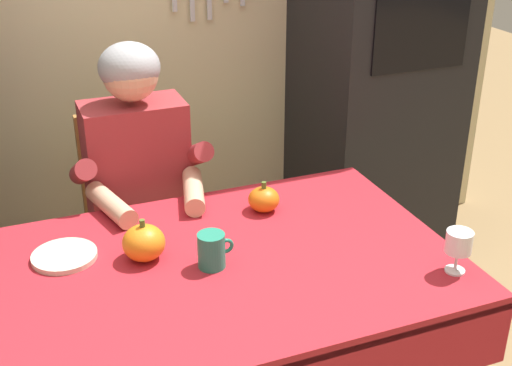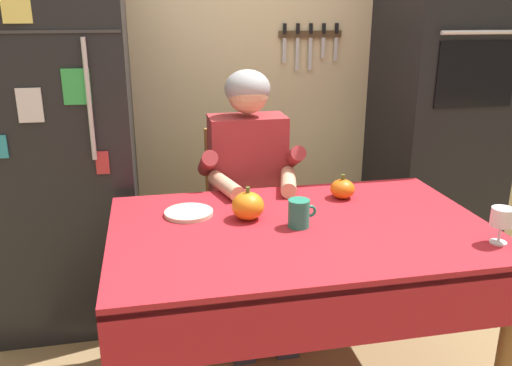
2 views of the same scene
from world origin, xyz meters
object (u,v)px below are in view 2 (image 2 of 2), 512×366
(chair_behind_person, at_px, (243,210))
(serving_tray, at_px, (189,213))
(seated_person, at_px, (250,180))
(pumpkin_medium, at_px, (248,206))
(dining_table, at_px, (302,248))
(pumpkin_large, at_px, (342,189))
(refrigerator, at_px, (61,141))
(coffee_mug, at_px, (299,213))
(wine_glass, at_px, (502,219))
(wall_oven, at_px, (440,96))

(chair_behind_person, xyz_separation_m, serving_tray, (-0.32, -0.58, 0.24))
(seated_person, bearing_deg, pumpkin_medium, -102.02)
(dining_table, relative_size, pumpkin_large, 13.42)
(refrigerator, xyz_separation_m, serving_tray, (0.55, -0.67, -0.15))
(coffee_mug, distance_m, wine_glass, 0.69)
(coffee_mug, distance_m, pumpkin_large, 0.37)
(wall_oven, bearing_deg, wine_glass, -109.87)
(dining_table, height_order, coffee_mug, coffee_mug)
(seated_person, height_order, pumpkin_large, seated_person)
(coffee_mug, bearing_deg, wall_oven, 40.63)
(coffee_mug, bearing_deg, wine_glass, -23.88)
(wine_glass, bearing_deg, dining_table, 156.85)
(seated_person, bearing_deg, chair_behind_person, 90.00)
(coffee_mug, bearing_deg, chair_behind_person, 95.03)
(wine_glass, distance_m, pumpkin_medium, 0.89)
(pumpkin_medium, relative_size, serving_tray, 0.68)
(refrigerator, relative_size, chair_behind_person, 1.94)
(wall_oven, height_order, serving_tray, wall_oven)
(seated_person, height_order, pumpkin_medium, seated_person)
(wine_glass, bearing_deg, chair_behind_person, 123.44)
(dining_table, xyz_separation_m, seated_person, (-0.08, 0.60, 0.08))
(pumpkin_medium, bearing_deg, serving_tray, 158.18)
(refrigerator, xyz_separation_m, coffee_mug, (0.94, -0.87, -0.11))
(seated_person, bearing_deg, dining_table, -82.64)
(chair_behind_person, bearing_deg, dining_table, -84.38)
(wall_oven, bearing_deg, dining_table, -138.69)
(dining_table, distance_m, pumpkin_medium, 0.26)
(refrigerator, height_order, coffee_mug, refrigerator)
(wall_oven, distance_m, seated_person, 1.21)
(wall_oven, bearing_deg, coffee_mug, -139.37)
(coffee_mug, distance_m, serving_tray, 0.44)
(wine_glass, bearing_deg, coffee_mug, 156.12)
(refrigerator, bearing_deg, chair_behind_person, -5.92)
(coffee_mug, relative_size, pumpkin_large, 1.03)
(serving_tray, bearing_deg, pumpkin_large, 5.50)
(pumpkin_medium, bearing_deg, dining_table, -34.61)
(wall_oven, xyz_separation_m, coffee_mug, (-1.06, -0.91, -0.26))
(wall_oven, xyz_separation_m, seated_person, (-1.13, -0.32, -0.31))
(refrigerator, xyz_separation_m, wine_glass, (1.57, -1.15, -0.07))
(refrigerator, xyz_separation_m, wall_oven, (2.00, 0.04, 0.15))
(seated_person, distance_m, wine_glass, 1.12)
(pumpkin_large, bearing_deg, wine_glass, -56.00)
(wall_oven, distance_m, dining_table, 1.45)
(dining_table, height_order, seated_person, seated_person)
(refrigerator, height_order, pumpkin_medium, refrigerator)
(pumpkin_large, relative_size, serving_tray, 0.55)
(seated_person, height_order, wine_glass, seated_person)
(wall_oven, xyz_separation_m, dining_table, (-1.05, -0.92, -0.39))
(seated_person, xyz_separation_m, wine_glass, (0.70, -0.87, 0.09))
(pumpkin_large, bearing_deg, coffee_mug, -135.49)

